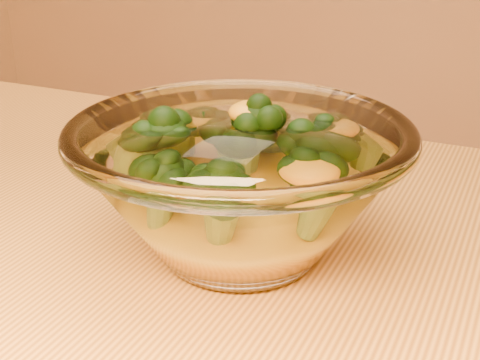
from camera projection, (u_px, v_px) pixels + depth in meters
glass_bowl at (240, 187)px, 0.48m from camera, size 0.25×0.25×0.11m
cheese_sauce at (240, 216)px, 0.49m from camera, size 0.14×0.14×0.04m
broccoli_heap at (237, 157)px, 0.49m from camera, size 0.18×0.15×0.08m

